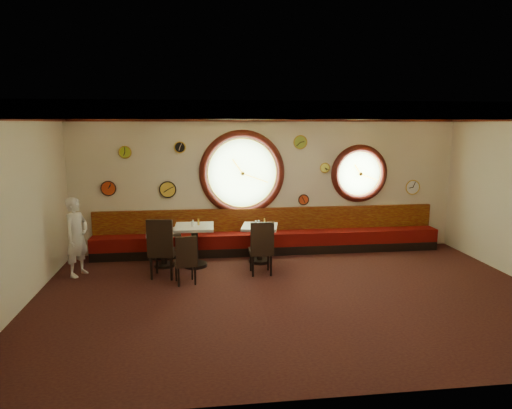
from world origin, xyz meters
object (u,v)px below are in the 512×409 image
object	(u,v)px
waiter	(77,237)
table_a	(164,244)
condiment_c_salt	(255,223)
condiment_c_pepper	(259,223)
table_c	(260,239)
table_b	(195,241)
condiment_b_salt	(193,222)
chair_c	(262,245)
condiment_a_bottle	(171,226)
condiment_b_pepper	(192,224)
chair_b	(186,257)
condiment_c_bottle	(265,222)
condiment_a_pepper	(166,229)
condiment_a_salt	(162,228)
condiment_b_bottle	(198,222)
chair_a	(162,245)

from	to	relation	value
waiter	table_a	bearing A→B (deg)	-52.12
condiment_c_salt	condiment_c_pepper	bearing A→B (deg)	13.21
table_c	table_b	bearing A→B (deg)	-175.11
table_c	condiment_b_salt	world-z (taller)	condiment_b_salt
table_b	chair_c	size ratio (longest dim) A/B	1.29
condiment_a_bottle	condiment_c_salt	bearing A→B (deg)	-2.38
condiment_c_salt	condiment_b_pepper	size ratio (longest dim) A/B	0.98
chair_b	condiment_c_bottle	bearing A→B (deg)	26.09
condiment_a_bottle	waiter	world-z (taller)	waiter
condiment_c_salt	condiment_a_pepper	size ratio (longest dim) A/B	1.18
table_c	condiment_a_salt	distance (m)	2.10
condiment_c_pepper	chair_c	bearing A→B (deg)	-94.09
table_c	condiment_b_bottle	world-z (taller)	condiment_b_bottle
chair_a	condiment_a_bottle	world-z (taller)	chair_a
table_c	condiment_a_bottle	bearing A→B (deg)	177.53
chair_a	chair_b	distance (m)	0.63
chair_b	condiment_c_pepper	size ratio (longest dim) A/B	5.24
table_a	condiment_a_pepper	size ratio (longest dim) A/B	8.18
condiment_c_pepper	condiment_b_bottle	size ratio (longest dim) A/B	0.80
condiment_c_bottle	waiter	size ratio (longest dim) A/B	0.10
chair_c	condiment_a_salt	world-z (taller)	chair_c
condiment_c_bottle	condiment_a_salt	bearing A→B (deg)	-179.53
table_a	condiment_b_salt	world-z (taller)	condiment_b_salt
chair_a	condiment_c_salt	xyz separation A→B (m)	(1.92, 0.82, 0.19)
table_a	condiment_c_pepper	distance (m)	2.06
chair_b	condiment_b_pepper	world-z (taller)	condiment_b_pepper
table_b	condiment_c_bottle	size ratio (longest dim) A/B	5.86
chair_a	condiment_a_salt	xyz separation A→B (m)	(-0.06, 0.84, 0.13)
chair_a	condiment_b_salt	world-z (taller)	chair_a
condiment_a_pepper	condiment_a_bottle	world-z (taller)	condiment_a_bottle
chair_a	chair_c	bearing A→B (deg)	9.37
chair_b	waiter	bearing A→B (deg)	148.05
waiter	condiment_a_bottle	bearing A→B (deg)	-49.51
condiment_a_pepper	condiment_b_pepper	world-z (taller)	condiment_b_pepper
condiment_a_salt	table_a	bearing A→B (deg)	-61.59
chair_c	chair_a	bearing A→B (deg)	178.64
table_c	chair_c	world-z (taller)	chair_c
condiment_a_pepper	chair_c	bearing A→B (deg)	-23.42
table_a	condiment_c_pepper	world-z (taller)	condiment_c_pepper
table_c	condiment_a_bottle	distance (m)	1.92
condiment_b_pepper	chair_b	bearing A→B (deg)	-96.28
condiment_a_pepper	condiment_b_pepper	xyz separation A→B (m)	(0.55, -0.16, 0.12)
waiter	table_b	bearing A→B (deg)	-57.54
table_b	table_c	xyz separation A→B (m)	(1.39, 0.12, -0.04)
table_a	condiment_a_bottle	distance (m)	0.40
table_b	chair_a	world-z (taller)	chair_a
condiment_b_salt	condiment_a_salt	bearing A→B (deg)	173.82
condiment_c_salt	condiment_c_pepper	distance (m)	0.08
table_b	waiter	xyz separation A→B (m)	(-2.29, -0.28, 0.23)
condiment_a_salt	condiment_c_pepper	size ratio (longest dim) A/B	0.93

